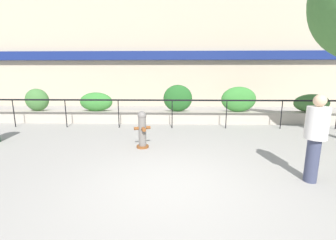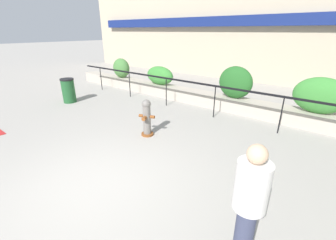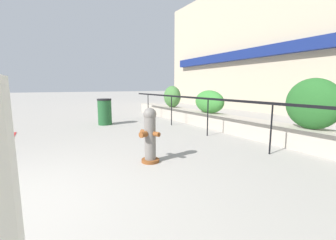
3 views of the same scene
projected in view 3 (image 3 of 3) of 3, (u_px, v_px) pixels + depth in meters
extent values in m
cube|color=#ADA393|center=(299.00, 137.00, 5.47)|extent=(18.00, 0.70, 0.50)
cube|color=black|center=(273.00, 104.00, 4.81)|extent=(15.00, 0.05, 0.06)
cylinder|color=black|center=(148.00, 106.00, 10.42)|extent=(0.04, 0.04, 1.15)
cylinder|color=black|center=(172.00, 110.00, 8.57)|extent=(0.04, 0.04, 1.15)
cylinder|color=black|center=(208.00, 117.00, 6.73)|extent=(0.04, 0.04, 1.15)
cylinder|color=black|center=(271.00, 129.00, 4.89)|extent=(0.04, 0.04, 1.15)
ellipsoid|color=#427538|center=(172.00, 97.00, 10.60)|extent=(1.03, 0.69, 1.00)
ellipsoid|color=#387F33|center=(209.00, 102.00, 8.30)|extent=(1.46, 0.63, 0.84)
ellipsoid|color=#235B23|center=(313.00, 104.00, 5.14)|extent=(1.26, 0.59, 1.18)
cylinder|color=brown|center=(150.00, 160.00, 4.45)|extent=(0.45, 0.45, 0.06)
cylinder|color=slate|center=(150.00, 138.00, 4.39)|extent=(0.28, 0.28, 0.85)
sphere|color=slate|center=(150.00, 114.00, 4.32)|extent=(0.25, 0.25, 0.25)
cylinder|color=brown|center=(143.00, 134.00, 4.23)|extent=(0.15, 0.17, 0.11)
cylinder|color=brown|center=(144.00, 132.00, 4.48)|extent=(0.15, 0.13, 0.09)
cylinder|color=brown|center=(157.00, 134.00, 4.26)|extent=(0.15, 0.13, 0.09)
cylinder|color=#1E5128|center=(105.00, 113.00, 8.71)|extent=(0.52, 0.52, 0.95)
cylinder|color=black|center=(104.00, 100.00, 8.64)|extent=(0.55, 0.55, 0.06)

